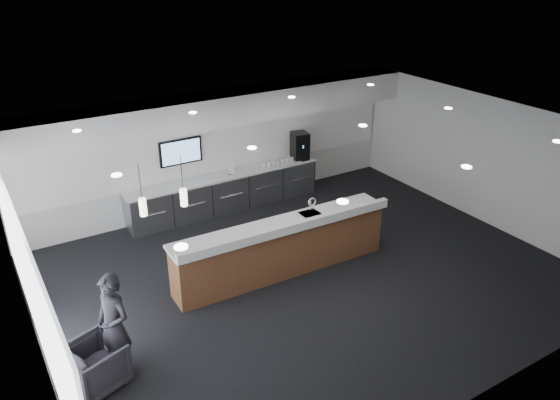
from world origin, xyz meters
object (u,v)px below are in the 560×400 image
service_counter (282,247)px  coffee_machine (300,145)px  armchair (95,365)px  lounge_guest (114,326)px

service_counter → coffee_machine: bearing=53.3°
armchair → lounge_guest: lounge_guest is taller
coffee_machine → lounge_guest: size_ratio=0.40×
coffee_machine → armchair: coffee_machine is taller
service_counter → coffee_machine: size_ratio=6.63×
coffee_machine → lounge_guest: (-6.21, -4.31, -0.43)m
coffee_machine → lounge_guest: 7.57m
armchair → lounge_guest: bearing=-90.2°
service_counter → armchair: size_ratio=5.64×
service_counter → armchair: bearing=-161.7°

